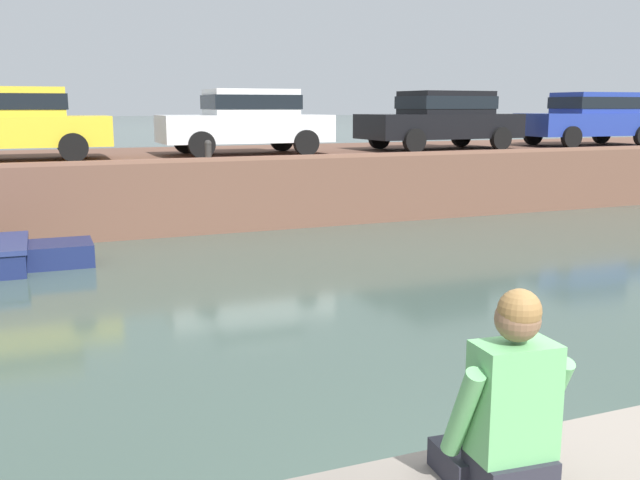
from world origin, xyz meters
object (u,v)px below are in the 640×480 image
car_left_inner_yellow (6,121)px  car_centre_white (247,119)px  person_seated_left (507,415)px  car_right_inner_black (442,117)px  mooring_bollard_mid (208,150)px  car_rightmost_blue (590,117)px

car_left_inner_yellow → car_centre_white: 5.28m
car_centre_white → person_seated_left: car_centre_white is taller
car_right_inner_black → mooring_bollard_mid: (-6.82, -1.73, -0.61)m
car_centre_white → car_rightmost_blue: 10.53m
car_left_inner_yellow → car_right_inner_black: bearing=0.0°
car_left_inner_yellow → car_rightmost_blue: (15.81, -0.00, -0.00)m
car_right_inner_black → car_rightmost_blue: size_ratio=1.06×
car_left_inner_yellow → car_rightmost_blue: bearing=-0.0°
car_centre_white → mooring_bollard_mid: bearing=-128.6°
car_rightmost_blue → mooring_bollard_mid: 12.05m
car_rightmost_blue → person_seated_left: size_ratio=4.35×
car_left_inner_yellow → car_centre_white: size_ratio=1.08×
person_seated_left → mooring_bollard_mid: bearing=82.3°
mooring_bollard_mid → car_left_inner_yellow: bearing=156.2°
car_right_inner_black → person_seated_left: car_right_inner_black is taller
car_right_inner_black → person_seated_left: 16.58m
car_centre_white → car_right_inner_black: bearing=0.0°
person_seated_left → car_right_inner_black: bearing=59.0°
car_left_inner_yellow → car_rightmost_blue: same height
car_right_inner_black → person_seated_left: size_ratio=4.61×
car_centre_white → car_rightmost_blue: bearing=-0.0°
car_left_inner_yellow → car_centre_white: same height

